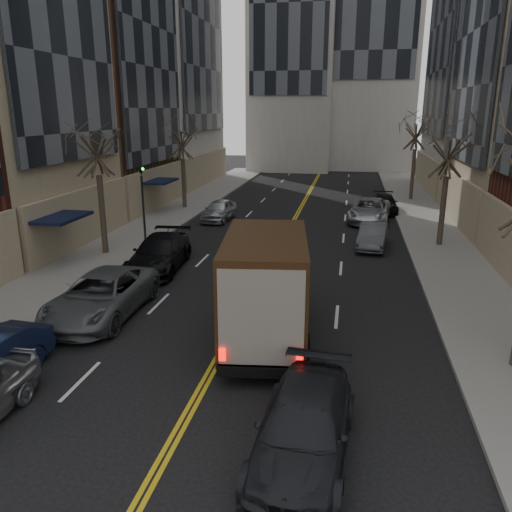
{
  "coord_description": "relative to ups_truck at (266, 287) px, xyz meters",
  "views": [
    {
      "loc": [
        3.74,
        -3.43,
        7.4
      ],
      "look_at": [
        0.44,
        13.95,
        2.2
      ],
      "focal_mm": 35.0,
      "sensor_mm": 36.0,
      "label": 1
    }
  ],
  "objects": [
    {
      "name": "parked_rt_b",
      "position": [
        3.93,
        19.39,
        -1.06
      ],
      "size": [
        3.22,
        5.88,
        1.56
      ],
      "primitive_type": "imported",
      "rotation": [
        0.0,
        0.0,
        -0.12
      ],
      "color": "#B4B9BD",
      "rests_on": "ground"
    },
    {
      "name": "tree_rt_mid",
      "position": [
        7.6,
        13.3,
        4.32
      ],
      "size": [
        3.2,
        3.2,
        8.32
      ],
      "color": "#382D23",
      "rests_on": "sidewalk_right"
    },
    {
      "name": "pedestrian",
      "position": [
        -2.16,
        4.6,
        -0.95
      ],
      "size": [
        0.64,
        0.76,
        1.79
      ],
      "primitive_type": "imported",
      "rotation": [
        0.0,
        0.0,
        1.95
      ],
      "color": "black",
      "rests_on": "ground"
    },
    {
      "name": "parked_lf_c",
      "position": [
        -6.3,
        0.77,
        -1.04
      ],
      "size": [
        2.72,
        5.79,
        1.6
      ],
      "primitive_type": "imported",
      "rotation": [
        0.0,
        0.0,
        0.01
      ],
      "color": "#505458",
      "rests_on": "ground"
    },
    {
      "name": "traffic_signal",
      "position": [
        -8.59,
        10.3,
        0.97
      ],
      "size": [
        0.29,
        0.26,
        4.7
      ],
      "color": "black",
      "rests_on": "sidewalk_left"
    },
    {
      "name": "observer_sedan",
      "position": [
        1.82,
        -5.7,
        -1.13
      ],
      "size": [
        2.31,
        5.04,
        1.43
      ],
      "rotation": [
        0.0,
        0.0,
        -0.06
      ],
      "color": "black",
      "rests_on": "ground"
    },
    {
      "name": "sidewalk_right",
      "position": [
        7.8,
        15.3,
        -1.77
      ],
      "size": [
        4.0,
        66.0,
        0.15
      ],
      "primitive_type": "cube",
      "color": "slate",
      "rests_on": "ground"
    },
    {
      "name": "ups_truck",
      "position": [
        0.0,
        0.0,
        0.0
      ],
      "size": [
        3.37,
        6.94,
        3.66
      ],
      "rotation": [
        0.0,
        0.0,
        0.13
      ],
      "color": "black",
      "rests_on": "ground"
    },
    {
      "name": "tree_lf_far",
      "position": [
        -10.0,
        21.3,
        4.18
      ],
      "size": [
        3.2,
        3.2,
        8.12
      ],
      "color": "#382D23",
      "rests_on": "sidewalk_left"
    },
    {
      "name": "sidewalk_left",
      "position": [
        -10.2,
        15.3,
        -1.77
      ],
      "size": [
        4.0,
        66.0,
        0.15
      ],
      "primitive_type": "cube",
      "color": "slate",
      "rests_on": "ground"
    },
    {
      "name": "parked_lf_d",
      "position": [
        -6.3,
        6.61,
        -1.06
      ],
      "size": [
        2.64,
        5.59,
        1.58
      ],
      "primitive_type": "imported",
      "rotation": [
        0.0,
        0.0,
        0.08
      ],
      "color": "black",
      "rests_on": "ground"
    },
    {
      "name": "parked_rt_c",
      "position": [
        5.1,
        22.89,
        -1.19
      ],
      "size": [
        1.89,
        4.54,
        1.31
      ],
      "primitive_type": "imported",
      "rotation": [
        0.0,
        0.0,
        0.01
      ],
      "color": "black",
      "rests_on": "ground"
    },
    {
      "name": "parked_lf_e",
      "position": [
        -6.3,
        17.82,
        -1.13
      ],
      "size": [
        1.89,
        4.27,
        1.43
      ],
      "primitive_type": "imported",
      "rotation": [
        0.0,
        0.0,
        -0.05
      ],
      "color": "#AAACB2",
      "rests_on": "ground"
    },
    {
      "name": "parked_rt_a",
      "position": [
        3.9,
        12.46,
        -1.18
      ],
      "size": [
        1.86,
        4.18,
        1.33
      ],
      "primitive_type": "imported",
      "rotation": [
        0.0,
        0.0,
        -0.11
      ],
      "color": "#46494D",
      "rests_on": "ground"
    },
    {
      "name": "tree_lf_mid",
      "position": [
        -10.0,
        8.3,
        4.75
      ],
      "size": [
        3.2,
        3.2,
        8.91
      ],
      "color": "#382D23",
      "rests_on": "sidewalk_left"
    },
    {
      "name": "taxi",
      "position": [
        -1.5,
        8.61,
        -1.06
      ],
      "size": [
        3.26,
        5.89,
        1.56
      ],
      "primitive_type": "imported",
      "rotation": [
        0.0,
        0.0,
        0.12
      ],
      "color": "yellow",
      "rests_on": "ground"
    },
    {
      "name": "tree_rt_far",
      "position": [
        7.6,
        28.3,
        4.9
      ],
      "size": [
        3.2,
        3.2,
        9.11
      ],
      "color": "#382D23",
      "rests_on": "sidewalk_right"
    }
  ]
}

